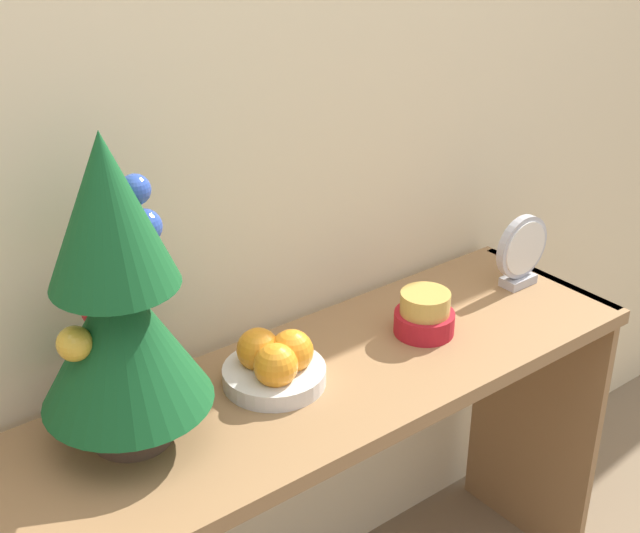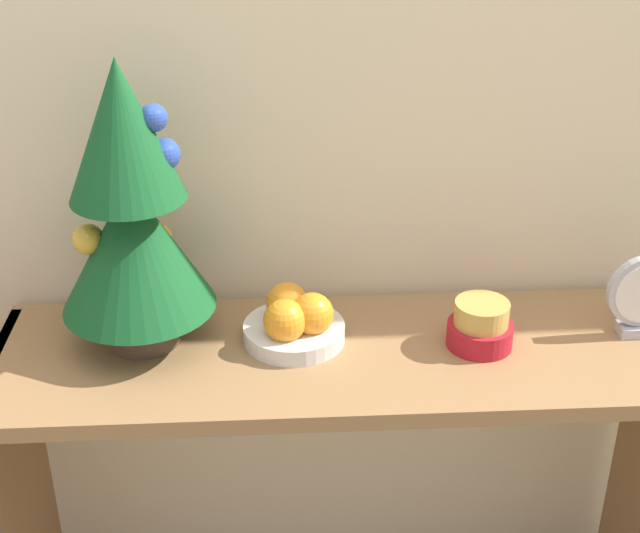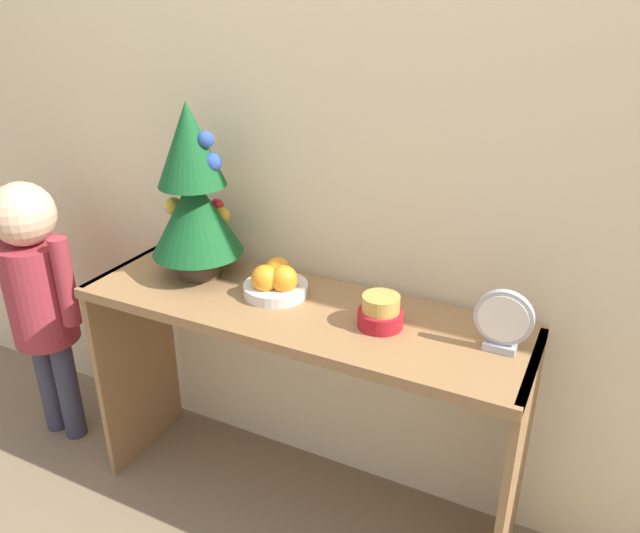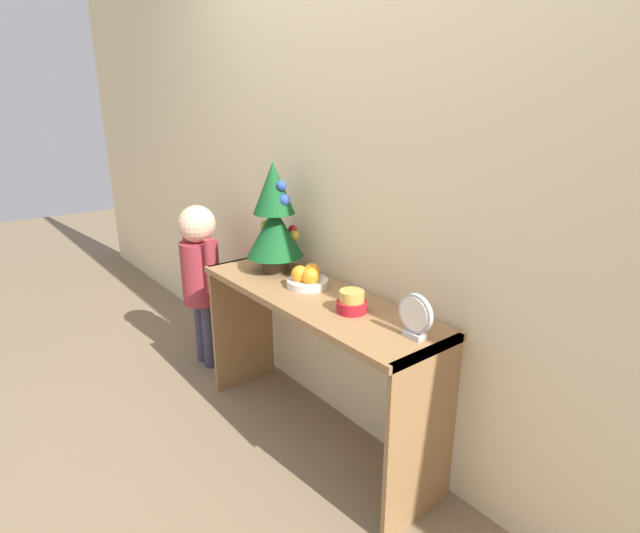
# 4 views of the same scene
# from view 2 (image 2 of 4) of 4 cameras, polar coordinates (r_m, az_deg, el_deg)

# --- Properties ---
(back_wall) EXTENTS (7.00, 0.05, 2.50)m
(back_wall) POSITION_cam_2_polar(r_m,az_deg,el_deg) (1.61, 1.23, 15.91)
(back_wall) COLOR beige
(back_wall) RESTS_ON ground_plane
(console_table) EXTENTS (1.27, 0.39, 0.71)m
(console_table) POSITION_cam_2_polar(r_m,az_deg,el_deg) (1.68, 1.63, -9.74)
(console_table) COLOR olive
(console_table) RESTS_ON ground_plane
(mini_tree) EXTENTS (0.27, 0.27, 0.52)m
(mini_tree) POSITION_cam_2_polar(r_m,az_deg,el_deg) (1.53, -12.02, 3.50)
(mini_tree) COLOR #4C3828
(mini_tree) RESTS_ON console_table
(fruit_bowl) EXTENTS (0.18, 0.18, 0.10)m
(fruit_bowl) POSITION_cam_2_polar(r_m,az_deg,el_deg) (1.60, -1.65, -3.52)
(fruit_bowl) COLOR silver
(fruit_bowl) RESTS_ON console_table
(singing_bowl) EXTENTS (0.12, 0.12, 0.09)m
(singing_bowl) POSITION_cam_2_polar(r_m,az_deg,el_deg) (1.61, 10.23, -3.77)
(singing_bowl) COLOR #AD1923
(singing_bowl) RESTS_ON console_table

